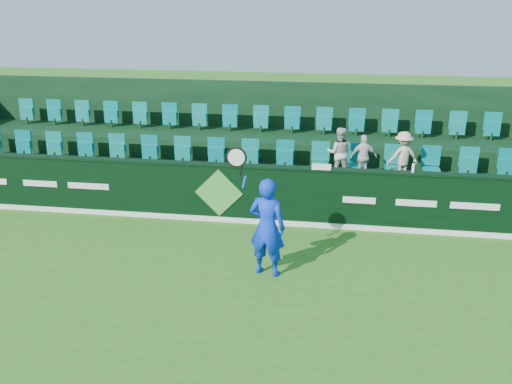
% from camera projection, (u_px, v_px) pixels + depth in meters
% --- Properties ---
extents(ground, '(60.00, 60.00, 0.00)m').
position_uv_depth(ground, '(169.00, 310.00, 9.36)').
color(ground, '#306C19').
rests_on(ground, ground).
extents(sponsor_hoarding, '(16.00, 0.25, 1.35)m').
position_uv_depth(sponsor_hoarding, '(220.00, 192.00, 12.87)').
color(sponsor_hoarding, black).
rests_on(sponsor_hoarding, ground).
extents(stand_tier_front, '(16.00, 2.00, 0.80)m').
position_uv_depth(stand_tier_front, '(230.00, 188.00, 13.99)').
color(stand_tier_front, black).
rests_on(stand_tier_front, ground).
extents(stand_tier_back, '(16.00, 1.80, 1.30)m').
position_uv_depth(stand_tier_back, '(243.00, 158.00, 15.68)').
color(stand_tier_back, black).
rests_on(stand_tier_back, ground).
extents(stand_rear, '(16.00, 4.10, 2.60)m').
position_uv_depth(stand_rear, '(246.00, 134.00, 15.91)').
color(stand_rear, black).
rests_on(stand_rear, ground).
extents(seat_row_front, '(13.50, 0.50, 0.60)m').
position_uv_depth(seat_row_front, '(232.00, 156.00, 14.13)').
color(seat_row_front, '#0B7972').
rests_on(seat_row_front, stand_tier_front).
extents(seat_row_back, '(13.50, 0.50, 0.60)m').
position_uv_depth(seat_row_back, '(245.00, 121.00, 15.65)').
color(seat_row_back, '#0B7972').
rests_on(seat_row_back, stand_tier_back).
extents(tennis_player, '(1.14, 0.57, 2.47)m').
position_uv_depth(tennis_player, '(267.00, 226.00, 10.30)').
color(tennis_player, '#0C30D5').
rests_on(tennis_player, ground).
extents(spectator_left, '(0.59, 0.46, 1.21)m').
position_uv_depth(spectator_left, '(339.00, 153.00, 13.30)').
color(spectator_left, beige).
rests_on(spectator_left, stand_tier_front).
extents(spectator_middle, '(0.65, 0.35, 1.05)m').
position_uv_depth(spectator_middle, '(364.00, 157.00, 13.24)').
color(spectator_middle, silver).
rests_on(spectator_middle, stand_tier_front).
extents(spectator_right, '(0.85, 0.66, 1.16)m').
position_uv_depth(spectator_right, '(403.00, 156.00, 13.09)').
color(spectator_right, beige).
rests_on(spectator_right, stand_tier_front).
extents(towel, '(0.41, 0.27, 0.06)m').
position_uv_depth(towel, '(322.00, 167.00, 12.31)').
color(towel, white).
rests_on(towel, sponsor_hoarding).
extents(drinks_bottle, '(0.06, 0.06, 0.19)m').
position_uv_depth(drinks_bottle, '(413.00, 168.00, 12.01)').
color(drinks_bottle, white).
rests_on(drinks_bottle, sponsor_hoarding).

